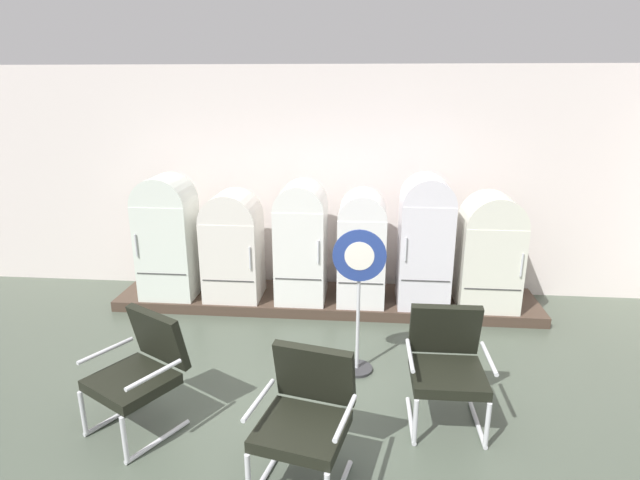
{
  "coord_description": "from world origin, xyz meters",
  "views": [
    {
      "loc": [
        0.48,
        -3.18,
        2.81
      ],
      "look_at": [
        -0.05,
        2.75,
        0.97
      ],
      "focal_mm": 28.76,
      "sensor_mm": 36.0,
      "label": 1
    }
  ],
  "objects_px": {
    "refrigerator_4": "(425,237)",
    "sign_stand": "(358,300)",
    "armchair_center": "(306,412)",
    "refrigerator_0": "(167,233)",
    "refrigerator_5": "(490,249)",
    "armchair_right": "(446,361)",
    "refrigerator_1": "(233,243)",
    "armchair_left": "(141,367)",
    "refrigerator_2": "(301,238)",
    "refrigerator_3": "(362,244)"
  },
  "relations": [
    {
      "from": "armchair_center",
      "to": "refrigerator_5",
      "type": "bearing_deg",
      "value": 57.14
    },
    {
      "from": "refrigerator_1",
      "to": "refrigerator_2",
      "type": "relative_size",
      "value": 0.92
    },
    {
      "from": "refrigerator_4",
      "to": "armchair_center",
      "type": "distance_m",
      "value": 3.2
    },
    {
      "from": "refrigerator_1",
      "to": "sign_stand",
      "type": "relative_size",
      "value": 0.93
    },
    {
      "from": "refrigerator_3",
      "to": "armchair_center",
      "type": "relative_size",
      "value": 1.42
    },
    {
      "from": "refrigerator_3",
      "to": "refrigerator_5",
      "type": "xyz_separation_m",
      "value": [
        1.55,
        -0.02,
        -0.01
      ]
    },
    {
      "from": "refrigerator_0",
      "to": "sign_stand",
      "type": "bearing_deg",
      "value": -30.57
    },
    {
      "from": "sign_stand",
      "to": "armchair_center",
      "type": "bearing_deg",
      "value": -103.02
    },
    {
      "from": "refrigerator_4",
      "to": "armchair_right",
      "type": "height_order",
      "value": "refrigerator_4"
    },
    {
      "from": "refrigerator_1",
      "to": "armchair_center",
      "type": "distance_m",
      "value": 3.23
    },
    {
      "from": "armchair_left",
      "to": "armchair_center",
      "type": "bearing_deg",
      "value": -18.28
    },
    {
      "from": "refrigerator_2",
      "to": "refrigerator_3",
      "type": "distance_m",
      "value": 0.76
    },
    {
      "from": "refrigerator_3",
      "to": "refrigerator_4",
      "type": "bearing_deg",
      "value": -1.15
    },
    {
      "from": "refrigerator_4",
      "to": "sign_stand",
      "type": "xyz_separation_m",
      "value": [
        -0.78,
        -1.48,
        -0.21
      ]
    },
    {
      "from": "refrigerator_3",
      "to": "armchair_center",
      "type": "distance_m",
      "value": 3.02
    },
    {
      "from": "armchair_left",
      "to": "refrigerator_1",
      "type": "bearing_deg",
      "value": 86.43
    },
    {
      "from": "refrigerator_2",
      "to": "sign_stand",
      "type": "relative_size",
      "value": 1.01
    },
    {
      "from": "refrigerator_5",
      "to": "sign_stand",
      "type": "height_order",
      "value": "refrigerator_5"
    },
    {
      "from": "sign_stand",
      "to": "refrigerator_1",
      "type": "bearing_deg",
      "value": 137.89
    },
    {
      "from": "refrigerator_0",
      "to": "sign_stand",
      "type": "distance_m",
      "value": 2.87
    },
    {
      "from": "refrigerator_1",
      "to": "refrigerator_3",
      "type": "xyz_separation_m",
      "value": [
        1.63,
        0.03,
        0.02
      ]
    },
    {
      "from": "refrigerator_3",
      "to": "armchair_right",
      "type": "xyz_separation_m",
      "value": [
        0.75,
        -2.18,
        -0.33
      ]
    },
    {
      "from": "refrigerator_1",
      "to": "armchair_center",
      "type": "height_order",
      "value": "refrigerator_1"
    },
    {
      "from": "refrigerator_0",
      "to": "armchair_left",
      "type": "distance_m",
      "value": 2.59
    },
    {
      "from": "sign_stand",
      "to": "armchair_left",
      "type": "bearing_deg",
      "value": -150.36
    },
    {
      "from": "refrigerator_0",
      "to": "armchair_left",
      "type": "height_order",
      "value": "refrigerator_0"
    },
    {
      "from": "refrigerator_0",
      "to": "armchair_left",
      "type": "relative_size",
      "value": 1.59
    },
    {
      "from": "refrigerator_1",
      "to": "refrigerator_5",
      "type": "xyz_separation_m",
      "value": [
        3.19,
        0.01,
        0.02
      ]
    },
    {
      "from": "refrigerator_0",
      "to": "armchair_right",
      "type": "xyz_separation_m",
      "value": [
        3.23,
        -2.13,
        -0.42
      ]
    },
    {
      "from": "refrigerator_5",
      "to": "armchair_right",
      "type": "xyz_separation_m",
      "value": [
        -0.8,
        -2.15,
        -0.32
      ]
    },
    {
      "from": "armchair_left",
      "to": "sign_stand",
      "type": "height_order",
      "value": "sign_stand"
    },
    {
      "from": "sign_stand",
      "to": "refrigerator_4",
      "type": "bearing_deg",
      "value": 62.18
    },
    {
      "from": "refrigerator_1",
      "to": "armchair_center",
      "type": "relative_size",
      "value": 1.4
    },
    {
      "from": "refrigerator_0",
      "to": "refrigerator_5",
      "type": "xyz_separation_m",
      "value": [
        4.03,
        0.02,
        -0.09
      ]
    },
    {
      "from": "refrigerator_4",
      "to": "sign_stand",
      "type": "distance_m",
      "value": 1.69
    },
    {
      "from": "refrigerator_2",
      "to": "armchair_left",
      "type": "distance_m",
      "value": 2.74
    },
    {
      "from": "armchair_right",
      "to": "armchair_center",
      "type": "distance_m",
      "value": 1.37
    },
    {
      "from": "refrigerator_4",
      "to": "refrigerator_5",
      "type": "height_order",
      "value": "refrigerator_4"
    },
    {
      "from": "refrigerator_5",
      "to": "sign_stand",
      "type": "bearing_deg",
      "value": -136.76
    },
    {
      "from": "refrigerator_1",
      "to": "armchair_center",
      "type": "xyz_separation_m",
      "value": [
        1.28,
        -2.95,
        -0.31
      ]
    },
    {
      "from": "refrigerator_1",
      "to": "armchair_right",
      "type": "relative_size",
      "value": 1.4
    },
    {
      "from": "refrigerator_0",
      "to": "armchair_center",
      "type": "relative_size",
      "value": 1.59
    },
    {
      "from": "sign_stand",
      "to": "refrigerator_3",
      "type": "bearing_deg",
      "value": 89.49
    },
    {
      "from": "refrigerator_0",
      "to": "refrigerator_2",
      "type": "distance_m",
      "value": 1.72
    },
    {
      "from": "armchair_left",
      "to": "armchair_center",
      "type": "distance_m",
      "value": 1.51
    },
    {
      "from": "refrigerator_4",
      "to": "armchair_left",
      "type": "height_order",
      "value": "refrigerator_4"
    },
    {
      "from": "refrigerator_2",
      "to": "sign_stand",
      "type": "xyz_separation_m",
      "value": [
        0.75,
        -1.5,
        -0.16
      ]
    },
    {
      "from": "refrigerator_3",
      "to": "armchair_right",
      "type": "distance_m",
      "value": 2.33
    },
    {
      "from": "refrigerator_2",
      "to": "refrigerator_4",
      "type": "xyz_separation_m",
      "value": [
        1.53,
        -0.01,
        0.06
      ]
    },
    {
      "from": "armchair_right",
      "to": "refrigerator_1",
      "type": "bearing_deg",
      "value": 138.04
    }
  ]
}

